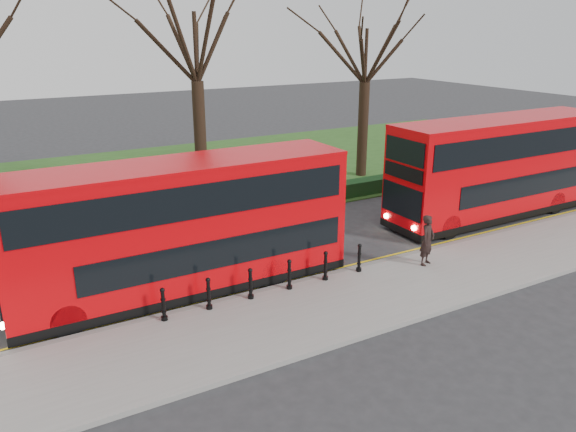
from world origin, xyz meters
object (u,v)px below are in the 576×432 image
bollard_row (270,279)px  bus_lead (183,229)px  bus_rear (499,168)px  pedestrian (427,240)px

bollard_row → bus_lead: (-2.24, 1.83, 1.58)m
bus_lead → bus_rear: size_ratio=0.97×
bus_rear → bollard_row: bearing=-170.2°
bollard_row → bus_lead: bus_lead is taller
pedestrian → bus_lead: bearing=140.1°
bollard_row → pedestrian: (6.09, -0.71, 0.45)m
bus_lead → pedestrian: 8.78m
pedestrian → bollard_row: bearing=150.4°
bollard_row → bus_lead: 3.30m
bollard_row → bus_rear: 13.40m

